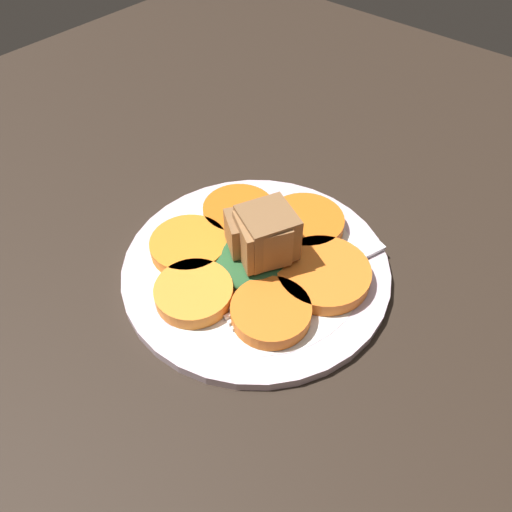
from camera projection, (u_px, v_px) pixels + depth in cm
name	position (u px, v px, depth cm)	size (l,w,h in cm)	color
table_slab	(256.00, 277.00, 48.81)	(120.00, 120.00, 2.00)	black
plate	(256.00, 267.00, 47.70)	(25.37, 25.37, 1.05)	silver
carrot_slice_0	(189.00, 246.00, 47.87)	(7.40, 7.40, 1.38)	orange
carrot_slice_1	(194.00, 293.00, 43.97)	(6.98, 6.98, 1.38)	orange
carrot_slice_2	(271.00, 312.00, 42.54)	(6.96, 6.96, 1.38)	orange
carrot_slice_3	(323.00, 274.00, 45.46)	(8.60, 8.60, 1.38)	orange
carrot_slice_4	(305.00, 223.00, 50.05)	(7.73, 7.73, 1.38)	orange
carrot_slice_5	(239.00, 212.00, 51.18)	(7.33, 7.33, 1.38)	#D66114
center_pile	(260.00, 243.00, 45.22)	(8.49, 7.64, 6.29)	#235128
fork	(305.00, 282.00, 45.42)	(17.09, 7.01, 0.40)	silver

